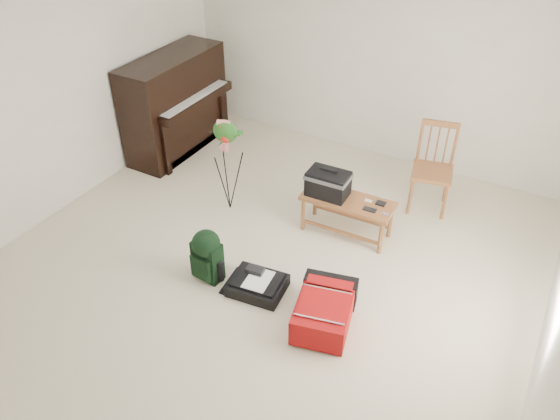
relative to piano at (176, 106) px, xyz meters
The scene contains 11 objects.
floor 2.77m from the piano, 36.20° to the right, with size 5.00×5.50×0.01m, color beige.
ceiling 3.31m from the piano, 36.20° to the right, with size 5.00×5.50×0.01m, color white.
wall_back 2.55m from the piano, 27.74° to the left, with size 5.00×0.04×2.50m, color white.
wall_left 1.76m from the piano, 101.09° to the right, with size 0.04×5.50×2.50m, color white.
piano is the anchor object (origin of this frame).
bench 2.58m from the piano, 13.77° to the right, with size 0.96×0.41×0.73m.
dining_chair 3.28m from the piano, ahead, with size 0.51×0.51×0.98m.
red_suitcase 3.54m from the piano, 31.14° to the right, with size 0.60×0.77×0.29m.
black_duffel 2.97m from the piano, 38.15° to the right, with size 0.54×0.46×0.21m.
green_backpack 2.62m from the piano, 46.33° to the right, with size 0.29×0.27×0.55m.
flower_stand 1.57m from the piano, 31.73° to the right, with size 0.45×0.45×1.12m.
Camera 1 is at (2.10, -3.31, 3.61)m, focal length 35.00 mm.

